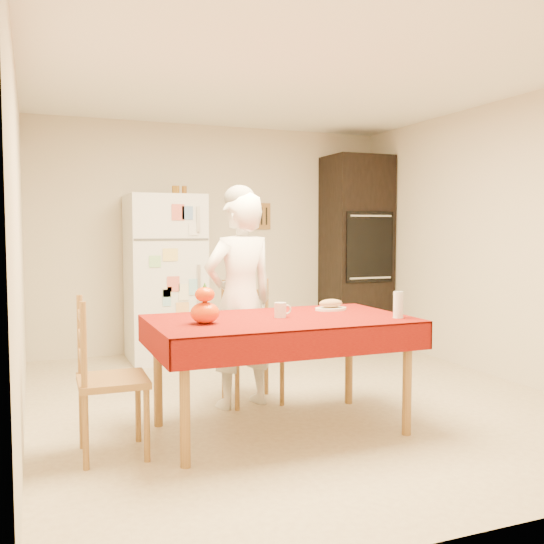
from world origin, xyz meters
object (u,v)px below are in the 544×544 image
bread_plate (331,309)px  refrigerator (165,278)px  oven_cabinet (356,250)px  seated_woman (240,301)px  chair_far (250,336)px  pumpkin_lower (205,313)px  dining_table (280,328)px  coffee_mug (280,310)px  chair_left (101,372)px  wine_glass (398,305)px

bread_plate → refrigerator: bearing=107.6°
oven_cabinet → seated_woman: 2.87m
chair_far → pumpkin_lower: 1.06m
dining_table → coffee_mug: 0.12m
oven_cabinet → bread_plate: size_ratio=9.17×
coffee_mug → bread_plate: 0.53m
refrigerator → bread_plate: size_ratio=7.08×
chair_left → wine_glass: (1.88, -0.26, 0.34)m
coffee_mug → bread_plate: coffee_mug is taller
dining_table → seated_woman: (-0.06, 0.64, 0.12)m
refrigerator → chair_left: 2.74m
dining_table → wine_glass: size_ratio=9.66×
chair_far → coffee_mug: chair_far is taller
oven_cabinet → wine_glass: 3.16m
chair_left → bread_plate: (1.65, 0.26, 0.26)m
dining_table → seated_woman: 0.65m
chair_left → coffee_mug: bearing=-86.2°
dining_table → bread_plate: (0.49, 0.22, 0.08)m
dining_table → chair_far: size_ratio=1.79×
coffee_mug → pumpkin_lower: (-0.54, -0.07, 0.02)m
chair_left → pumpkin_lower: size_ratio=5.24×
oven_cabinet → chair_far: bearing=-137.5°
wine_glass → bread_plate: bearing=114.6°
chair_left → coffee_mug: chair_left is taller
oven_cabinet → chair_left: 4.17m
chair_far → pumpkin_lower: bearing=-125.1°
bread_plate → pumpkin_lower: bearing=-164.9°
refrigerator → chair_far: bearing=-80.3°
coffee_mug → bread_plate: bearing=23.1°
chair_far → coffee_mug: (-0.05, -0.75, 0.30)m
refrigerator → coffee_mug: (0.25, -2.51, -0.04)m
chair_far → chair_left: (-1.21, -0.80, 0.00)m
chair_left → bread_plate: 1.69m
pumpkin_lower → coffee_mug: bearing=7.3°
oven_cabinet → chair_left: oven_cabinet is taller
refrigerator → coffee_mug: size_ratio=17.00×
refrigerator → wine_glass: bearing=-71.0°
dining_table → wine_glass: bearing=-22.3°
oven_cabinet → seated_woman: oven_cabinet is taller
oven_cabinet → dining_table: 3.30m
chair_far → oven_cabinet: bearing=42.9°
dining_table → seated_woman: seated_woman is taller
dining_table → pumpkin_lower: bearing=-173.7°
refrigerator → dining_table: 2.54m
seated_woman → chair_far: bearing=-146.3°
chair_far → chair_left: 1.46m
refrigerator → bread_plate: 2.42m
wine_glass → pumpkin_lower: bearing=169.2°
chair_far → dining_table: bearing=-93.9°
dining_table → coffee_mug: (0.01, 0.01, 0.12)m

